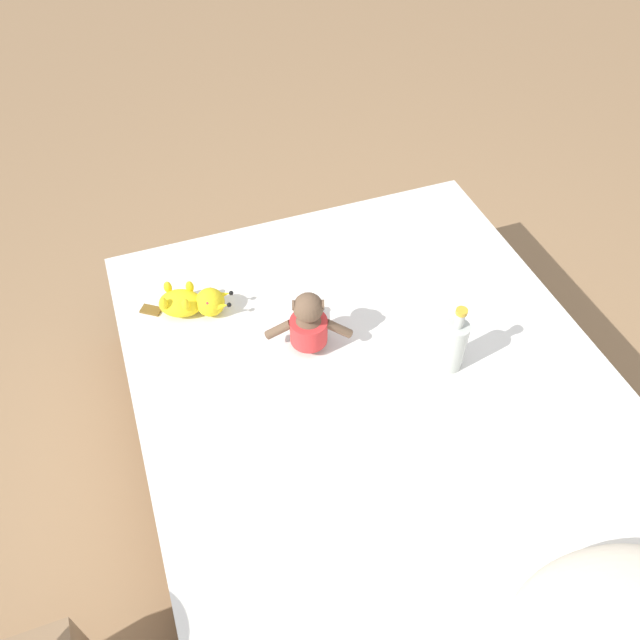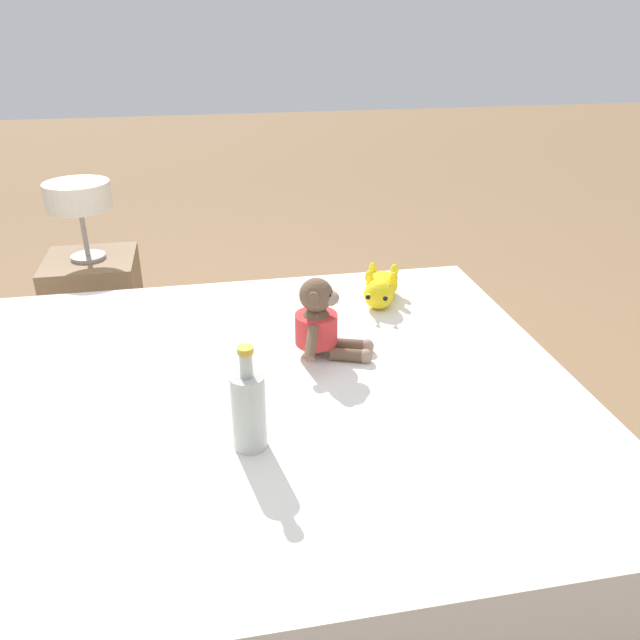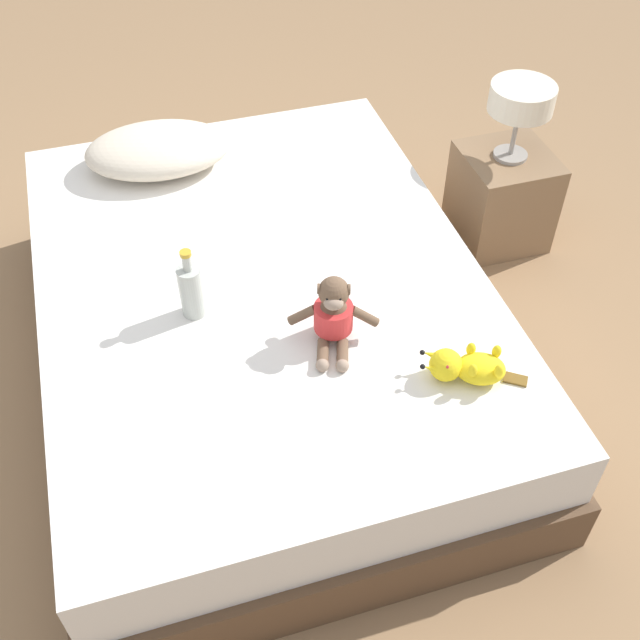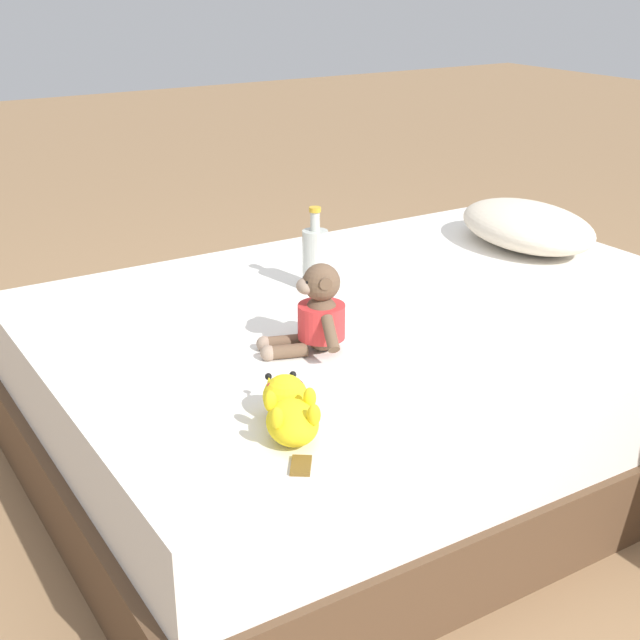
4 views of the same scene
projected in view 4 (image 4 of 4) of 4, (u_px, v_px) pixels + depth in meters
ground_plane at (387, 440)px, 2.74m from camera, size 16.00×16.00×0.00m
bed at (389, 376)px, 2.66m from camera, size 1.53×2.07×0.45m
pillow at (527, 226)px, 3.08m from camera, size 0.60×0.42×0.15m
plush_monkey at (317, 316)px, 2.24m from camera, size 0.28×0.24×0.24m
plush_yellow_creature at (289, 410)px, 1.87m from camera, size 0.32×0.18×0.10m
glass_bottle at (315, 258)px, 2.67m from camera, size 0.08×0.08×0.26m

